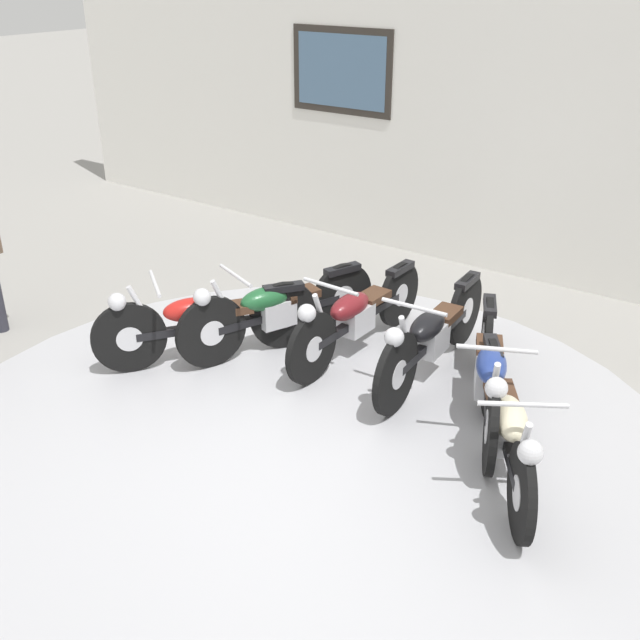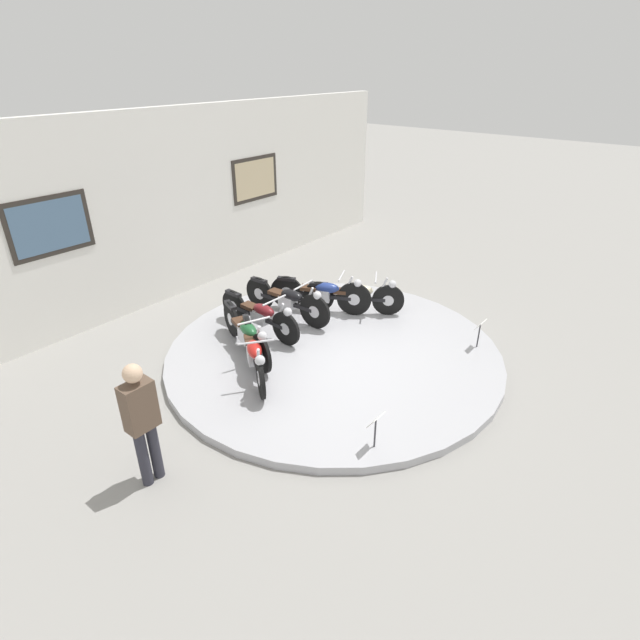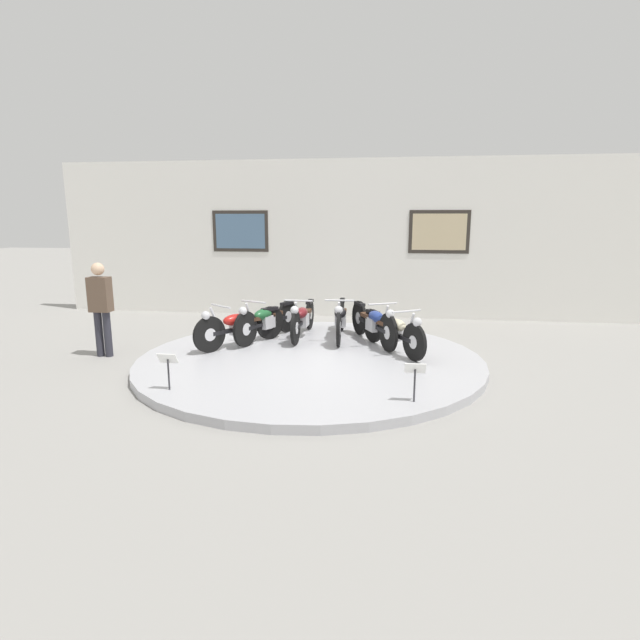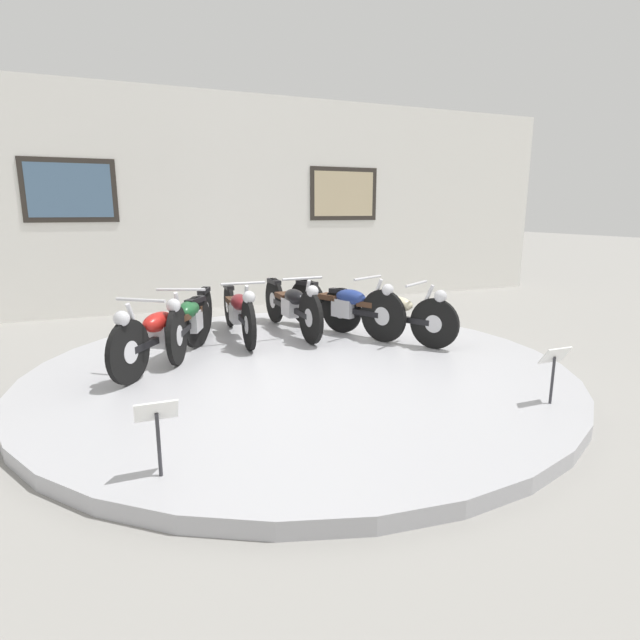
% 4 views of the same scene
% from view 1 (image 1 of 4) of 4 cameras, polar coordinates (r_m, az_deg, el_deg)
% --- Properties ---
extents(ground_plane, '(60.00, 60.00, 0.00)m').
position_cam_1_polar(ground_plane, '(5.63, -1.81, -10.11)').
color(ground_plane, gray).
extents(display_platform, '(5.68, 5.68, 0.13)m').
position_cam_1_polar(display_platform, '(5.59, -1.82, -9.58)').
color(display_platform, '#ADADB2').
rests_on(display_platform, ground_plane).
extents(back_wall, '(14.00, 0.22, 3.77)m').
position_cam_1_polar(back_wall, '(8.48, 16.20, 15.34)').
color(back_wall, white).
rests_on(back_wall, ground_plane).
extents(motorcycle_red, '(1.21, 1.63, 0.79)m').
position_cam_1_polar(motorcycle_red, '(6.48, -8.86, 0.00)').
color(motorcycle_red, black).
rests_on(motorcycle_red, display_platform).
extents(motorcycle_green, '(0.81, 1.87, 0.80)m').
position_cam_1_polar(motorcycle_green, '(6.62, -3.40, 0.94)').
color(motorcycle_green, black).
rests_on(motorcycle_green, display_platform).
extents(motorcycle_maroon, '(0.54, 1.97, 0.79)m').
position_cam_1_polar(motorcycle_maroon, '(6.52, 2.75, 0.45)').
color(motorcycle_maroon, black).
rests_on(motorcycle_maroon, display_platform).
extents(motorcycle_black, '(0.54, 2.01, 0.81)m').
position_cam_1_polar(motorcycle_black, '(6.20, 8.50, -1.08)').
color(motorcycle_black, black).
rests_on(motorcycle_black, display_platform).
extents(motorcycle_blue, '(0.90, 1.85, 0.81)m').
position_cam_1_polar(motorcycle_blue, '(5.72, 12.78, -3.90)').
color(motorcycle_blue, black).
rests_on(motorcycle_blue, display_platform).
extents(motorcycle_cream, '(1.07, 1.70, 0.78)m').
position_cam_1_polar(motorcycle_cream, '(5.19, 13.96, -7.70)').
color(motorcycle_cream, black).
rests_on(motorcycle_cream, display_platform).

